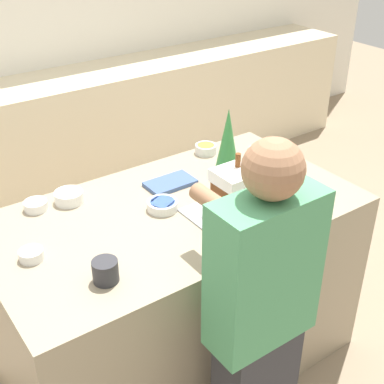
{
  "coord_description": "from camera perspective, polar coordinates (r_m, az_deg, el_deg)",
  "views": [
    {
      "loc": [
        -1.12,
        -1.71,
        2.2
      ],
      "look_at": [
        0.09,
        0.0,
        0.99
      ],
      "focal_mm": 50.0,
      "sensor_mm": 36.0,
      "label": 1
    }
  ],
  "objects": [
    {
      "name": "gingerbread_house",
      "position": [
        2.31,
        4.46,
        0.07
      ],
      "size": [
        0.16,
        0.17,
        0.27
      ],
      "color": "brown",
      "rests_on": "baking_tray"
    },
    {
      "name": "ground_plane",
      "position": [
        3.0,
        -1.5,
        -17.11
      ],
      "size": [
        12.0,
        12.0,
        0.0
      ],
      "primitive_type": "plane",
      "color": "gray"
    },
    {
      "name": "back_cabinet_block",
      "position": [
        4.24,
        -16.9,
        4.63
      ],
      "size": [
        6.0,
        0.6,
        0.94
      ],
      "color": "beige",
      "rests_on": "ground_plane"
    },
    {
      "name": "baking_tray",
      "position": [
        2.37,
        4.35,
        -2.31
      ],
      "size": [
        0.37,
        0.33,
        0.01
      ],
      "color": "#B2B2BC",
      "rests_on": "kitchen_island"
    },
    {
      "name": "candy_bowl_behind_tray",
      "position": [
        2.49,
        -16.34,
        -1.35
      ],
      "size": [
        0.1,
        0.1,
        0.04
      ],
      "color": "white",
      "rests_on": "kitchen_island"
    },
    {
      "name": "candy_bowl_far_left",
      "position": [
        2.89,
        7.05,
        4.29
      ],
      "size": [
        0.1,
        0.1,
        0.05
      ],
      "color": "silver",
      "rests_on": "kitchen_island"
    },
    {
      "name": "cookbook",
      "position": [
        2.6,
        -2.34,
        0.96
      ],
      "size": [
        0.24,
        0.14,
        0.02
      ],
      "color": "#3F598C",
      "rests_on": "kitchen_island"
    },
    {
      "name": "candy_bowl_center_rear",
      "position": [
        2.18,
        -16.77,
        -6.39
      ],
      "size": [
        0.1,
        0.1,
        0.04
      ],
      "color": "white",
      "rests_on": "kitchen_island"
    },
    {
      "name": "candy_bowl_front_corner",
      "position": [
        2.4,
        -3.15,
        -1.39
      ],
      "size": [
        0.14,
        0.14,
        0.04
      ],
      "color": "white",
      "rests_on": "kitchen_island"
    },
    {
      "name": "candy_bowl_near_tray_right",
      "position": [
        2.51,
        -12.99,
        -0.46
      ],
      "size": [
        0.13,
        0.13,
        0.05
      ],
      "color": "white",
      "rests_on": "kitchen_island"
    },
    {
      "name": "kitchen_island",
      "position": [
        2.68,
        -1.64,
        -10.34
      ],
      "size": [
        1.68,
        0.93,
        0.93
      ],
      "color": "gray",
      "rests_on": "ground_plane"
    },
    {
      "name": "candy_bowl_far_right",
      "position": [
        2.9,
        1.48,
        4.66
      ],
      "size": [
        0.11,
        0.11,
        0.05
      ],
      "color": "silver",
      "rests_on": "kitchen_island"
    },
    {
      "name": "mug",
      "position": [
        2.0,
        -9.22,
        -8.32
      ],
      "size": [
        0.1,
        0.1,
        0.09
      ],
      "color": "#2D2D33",
      "rests_on": "kitchen_island"
    },
    {
      "name": "person",
      "position": [
        2.04,
        7.17,
        -13.74
      ],
      "size": [
        0.4,
        0.51,
        1.54
      ],
      "color": "#333338",
      "rests_on": "ground_plane"
    },
    {
      "name": "decorative_tree",
      "position": [
        2.62,
        3.83,
        5.27
      ],
      "size": [
        0.13,
        0.13,
        0.35
      ],
      "color": "#33843D",
      "rests_on": "kitchen_island"
    }
  ]
}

